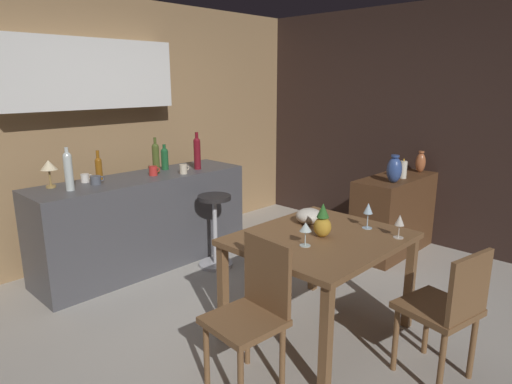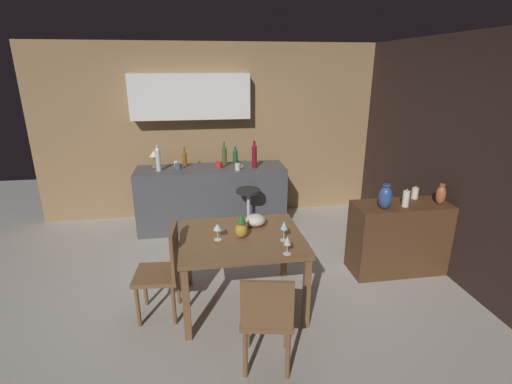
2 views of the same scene
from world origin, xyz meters
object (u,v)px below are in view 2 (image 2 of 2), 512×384
cup_slate (178,166)px  counter_lamp (154,155)px  wine_bottle_ruby (254,155)px  pillar_candle_short (415,193)px  pillar_candle_tall (406,199)px  wine_glass_left (217,228)px  fruit_bowl (256,220)px  cup_red (219,165)px  dining_table (241,245)px  wine_bottle_green (235,156)px  wine_bottle_amber (185,158)px  pineapple_centerpiece (241,227)px  vase_copper (441,195)px  cup_white (177,164)px  vase_ceramic_blue (385,197)px  wine_glass_right (287,241)px  wine_glass_center (284,226)px  wine_bottle_olive (224,155)px  chair_by_doorway (267,316)px  sideboard_cabinet (400,238)px  wine_bottle_clear (158,158)px  chair_near_window (164,269)px  bar_stool (249,213)px  cup_cream (238,167)px

cup_slate → counter_lamp: counter_lamp is taller
wine_bottle_ruby → pillar_candle_short: (1.66, -1.34, -0.20)m
pillar_candle_tall → wine_glass_left: bearing=-170.6°
fruit_bowl → cup_red: cup_red is taller
dining_table → wine_bottle_green: size_ratio=4.42×
wine_bottle_ruby → wine_bottle_amber: bearing=167.6°
wine_bottle_amber → counter_lamp: 0.43m
pineapple_centerpiece → vase_copper: size_ratio=1.03×
cup_slate → cup_white: size_ratio=1.16×
dining_table → pillar_candle_short: (2.07, 0.52, 0.23)m
vase_ceramic_blue → wine_bottle_amber: bearing=139.6°
counter_lamp → pillar_candle_short: counter_lamp is taller
pineapple_centerpiece → vase_copper: 2.26m
wine_glass_left → pillar_candle_tall: bearing=9.4°
wine_glass_right → pineapple_centerpiece: 0.52m
wine_glass_center → counter_lamp: 2.65m
wine_glass_left → wine_glass_right: wine_glass_right is taller
wine_glass_center → wine_bottle_green: (-0.21, 2.24, 0.14)m
pineapple_centerpiece → wine_bottle_olive: size_ratio=0.68×
pineapple_centerpiece → wine_bottle_ruby: wine_bottle_ruby is taller
chair_by_doorway → counter_lamp: counter_lamp is taller
sideboard_cabinet → wine_glass_left: (-2.08, -0.41, 0.45)m
wine_bottle_olive → vase_ceramic_blue: wine_bottle_olive is taller
counter_lamp → vase_ceramic_blue: counter_lamp is taller
fruit_bowl → wine_bottle_clear: 2.01m
sideboard_cabinet → pineapple_centerpiece: size_ratio=4.57×
wine_bottle_green → vase_ceramic_blue: size_ratio=0.95×
pineapple_centerpiece → cup_red: size_ratio=2.09×
fruit_bowl → chair_near_window: bearing=-162.4°
wine_bottle_amber → vase_ceramic_blue: size_ratio=1.02×
dining_table → cup_slate: (-0.65, 1.97, 0.29)m
bar_stool → cup_slate: (-0.92, 0.53, 0.55)m
wine_glass_center → wine_bottle_amber: wine_bottle_amber is taller
cup_white → vase_ceramic_blue: size_ratio=0.40×
bar_stool → wine_bottle_olive: size_ratio=2.04×
chair_by_doorway → cup_white: cup_white is taller
chair_by_doorway → wine_bottle_olive: wine_bottle_olive is taller
chair_by_doorway → vase_copper: 2.49m
wine_bottle_ruby → cup_white: wine_bottle_ruby is taller
wine_bottle_green → counter_lamp: 1.15m
cup_white → cup_cream: bearing=-21.7°
cup_cream → cup_red: 0.29m
cup_slate → cup_red: bearing=-4.4°
wine_bottle_olive → pillar_candle_tall: wine_bottle_olive is taller
wine_glass_right → wine_bottle_ruby: wine_bottle_ruby is taller
bar_stool → vase_copper: vase_copper is taller
cup_white → wine_bottle_olive: bearing=-9.6°
bar_stool → cup_cream: size_ratio=6.50×
chair_by_doorway → vase_ceramic_blue: (1.48, 1.14, 0.47)m
wine_bottle_green → pillar_candle_short: wine_bottle_green is taller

